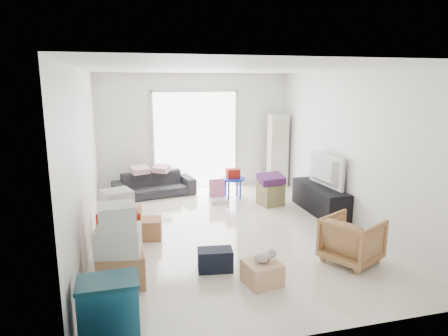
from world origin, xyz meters
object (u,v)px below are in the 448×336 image
ac_tower (278,151)px  tv_console (320,199)px  storage_bins (109,311)px  sofa (154,181)px  armchair (352,238)px  television (321,182)px  ottoman (270,194)px  kids_table (233,177)px  wood_crate (262,273)px

ac_tower → tv_console: 2.19m
storage_bins → sofa: bearing=80.4°
sofa → armchair: armchair is taller
ac_tower → television: size_ratio=1.59×
ac_tower → ottoman: ac_tower is taller
storage_bins → television: bearing=38.9°
storage_bins → ottoman: size_ratio=1.50×
kids_table → wood_crate: (-0.69, -3.76, -0.33)m
ottoman → television: bearing=-41.2°
storage_bins → wood_crate: bearing=21.8°
storage_bins → ac_tower: bearing=53.8°
ottoman → kids_table: 0.95m
television → sofa: 3.62m
tv_console → armchair: bearing=-106.7°
ottoman → ac_tower: bearing=63.3°
television → wood_crate: television is taller
sofa → wood_crate: size_ratio=4.21×
sofa → armchair: bearing=-70.0°
wood_crate → armchair: bearing=10.8°
sofa → kids_table: 1.77m
television → storage_bins: size_ratio=1.66×
ac_tower → wood_crate: 5.01m
television → wood_crate: 3.22m
tv_console → television: (0.00, 0.00, 0.33)m
ac_tower → armchair: ac_tower is taller
sofa → wood_crate: (0.97, -4.37, -0.21)m
armchair → storage_bins: bearing=79.5°
sofa → kids_table: bearing=-30.5°
ac_tower → television: bearing=-88.6°
television → sofa: (-3.04, 1.95, -0.25)m
tv_console → storage_bins: (-3.90, -3.15, 0.07)m
kids_table → ac_tower: bearing=29.5°
armchair → wood_crate: size_ratio=1.70×
storage_bins → wood_crate: (1.83, 0.73, -0.19)m
sofa → armchair: (2.40, -4.10, 0.01)m
tv_console → armchair: (-0.64, -2.15, 0.10)m
sofa → ottoman: (2.27, -1.28, -0.13)m
television → sofa: sofa is taller
television → ottoman: (-0.77, 0.67, -0.37)m
ac_tower → wood_crate: bearing=-114.1°
tv_console → kids_table: bearing=136.0°
television → ottoman: television is taller
sofa → storage_bins: bearing=-109.9°
sofa → armchair: size_ratio=2.48×
wood_crate → storage_bins: bearing=-158.2°
ac_tower → tv_console: bearing=-88.6°
storage_bins → wood_crate: size_ratio=1.57×
tv_console → storage_bins: 5.02m
tv_console → television: television is taller
television → armchair: armchair is taller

